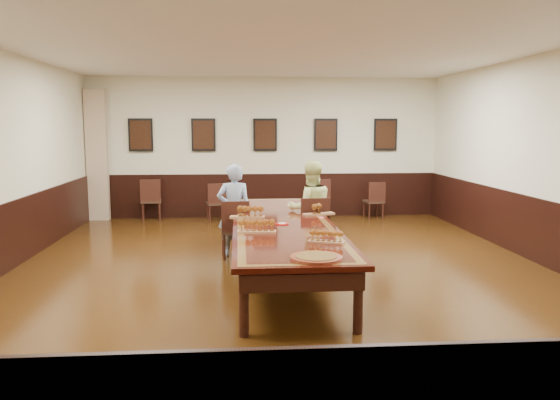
{
  "coord_description": "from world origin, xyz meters",
  "views": [
    {
      "loc": [
        -0.62,
        -7.59,
        2.11
      ],
      "look_at": [
        0.0,
        0.5,
        1.0
      ],
      "focal_mm": 35.0,
      "sensor_mm": 36.0,
      "label": 1
    }
  ],
  "objects": [
    {
      "name": "flight_b",
      "position": [
        0.59,
        0.58,
        0.84
      ],
      "size": [
        0.51,
        0.28,
        0.18
      ],
      "color": "#92623D",
      "rests_on": "conference_table"
    },
    {
      "name": "wall_right",
      "position": [
        4.01,
        0.0,
        1.6
      ],
      "size": [
        0.02,
        10.0,
        3.2
      ],
      "primitive_type": "cube",
      "color": "beige",
      "rests_on": "floor"
    },
    {
      "name": "wall_back",
      "position": [
        0.0,
        5.01,
        1.6
      ],
      "size": [
        8.0,
        0.02,
        3.2
      ],
      "primitive_type": "cube",
      "color": "beige",
      "rests_on": "floor"
    },
    {
      "name": "posters",
      "position": [
        0.0,
        4.94,
        1.9
      ],
      "size": [
        6.14,
        0.04,
        0.74
      ],
      "color": "black",
      "rests_on": "wall_back"
    },
    {
      "name": "flight_c",
      "position": [
        -0.4,
        -0.77,
        0.84
      ],
      "size": [
        0.5,
        0.17,
        0.18
      ],
      "color": "#92623D",
      "rests_on": "conference_table"
    },
    {
      "name": "pink_phone",
      "position": [
        0.6,
        0.3,
        0.76
      ],
      "size": [
        0.08,
        0.14,
        0.01
      ],
      "primitive_type": "cube",
      "rotation": [
        0.0,
        0.0,
        -0.16
      ],
      "color": "#E44C67",
      "rests_on": "conference_table"
    },
    {
      "name": "person_woman",
      "position": [
        0.53,
        1.04,
        0.77
      ],
      "size": [
        0.84,
        0.69,
        1.55
      ],
      "primitive_type": "imported",
      "rotation": [
        0.0,
        0.0,
        3.26
      ],
      "color": "#EEF89B",
      "rests_on": "floor"
    },
    {
      "name": "flight_a",
      "position": [
        -0.48,
        0.37,
        0.84
      ],
      "size": [
        0.52,
        0.21,
        0.19
      ],
      "color": "#92623D",
      "rests_on": "conference_table"
    },
    {
      "name": "carved_platter",
      "position": [
        0.16,
        -2.2,
        0.77
      ],
      "size": [
        0.58,
        0.58,
        0.04
      ],
      "color": "#612113",
      "rests_on": "conference_table"
    },
    {
      "name": "spare_chair_d",
      "position": [
        2.45,
        4.51,
        0.42
      ],
      "size": [
        0.46,
        0.49,
        0.85
      ],
      "primitive_type": null,
      "rotation": [
        0.0,
        0.0,
        3.29
      ],
      "color": "#301F15",
      "rests_on": "floor"
    },
    {
      "name": "spare_chair_b",
      "position": [
        -1.12,
        4.46,
        0.43
      ],
      "size": [
        0.48,
        0.51,
        0.86
      ],
      "primitive_type": null,
      "rotation": [
        0.0,
        0.0,
        3.33
      ],
      "color": "#301F15",
      "rests_on": "floor"
    },
    {
      "name": "floor",
      "position": [
        0.0,
        0.0,
        -0.01
      ],
      "size": [
        8.0,
        10.0,
        0.02
      ],
      "primitive_type": "cube",
      "color": "black",
      "rests_on": "ground"
    },
    {
      "name": "flight_d",
      "position": [
        0.39,
        -1.43,
        0.82
      ],
      "size": [
        0.44,
        0.28,
        0.16
      ],
      "color": "#92623D",
      "rests_on": "conference_table"
    },
    {
      "name": "red_plate_grp",
      "position": [
        -0.03,
        -0.19,
        0.76
      ],
      "size": [
        0.19,
        0.19,
        0.02
      ],
      "color": "#BA0C0C",
      "rests_on": "conference_table"
    },
    {
      "name": "conference_table",
      "position": [
        0.0,
        0.0,
        0.61
      ],
      "size": [
        1.4,
        5.0,
        0.76
      ],
      "color": "black",
      "rests_on": "floor"
    },
    {
      "name": "wainscoting",
      "position": [
        0.0,
        0.0,
        0.5
      ],
      "size": [
        8.0,
        10.0,
        1.0
      ],
      "color": "black",
      "rests_on": "floor"
    },
    {
      "name": "spare_chair_c",
      "position": [
        1.18,
        4.5,
        0.46
      ],
      "size": [
        0.48,
        0.52,
        0.93
      ],
      "primitive_type": null,
      "rotation": [
        0.0,
        0.0,
        3.25
      ],
      "color": "#301F15",
      "rests_on": "floor"
    },
    {
      "name": "wall_front",
      "position": [
        0.0,
        -5.01,
        1.6
      ],
      "size": [
        8.0,
        0.02,
        3.2
      ],
      "primitive_type": "cube",
      "color": "beige",
      "rests_on": "floor"
    },
    {
      "name": "ceiling",
      "position": [
        0.0,
        0.0,
        3.21
      ],
      "size": [
        8.0,
        10.0,
        0.02
      ],
      "primitive_type": "cube",
      "color": "white",
      "rests_on": "floor"
    },
    {
      "name": "person_man",
      "position": [
        -0.69,
        1.13,
        0.75
      ],
      "size": [
        0.57,
        0.4,
        1.5
      ],
      "primitive_type": "imported",
      "rotation": [
        0.0,
        0.0,
        3.22
      ],
      "color": "#4B77BD",
      "rests_on": "floor"
    },
    {
      "name": "chair_man",
      "position": [
        -0.69,
        1.03,
        0.47
      ],
      "size": [
        0.48,
        0.51,
        0.94
      ],
      "primitive_type": null,
      "rotation": [
        0.0,
        0.0,
        3.22
      ],
      "color": "#301F15",
      "rests_on": "floor"
    },
    {
      "name": "curtain",
      "position": [
        -3.75,
        4.82,
        1.45
      ],
      "size": [
        0.45,
        0.18,
        2.9
      ],
      "primitive_type": "cube",
      "color": "tan",
      "rests_on": "floor"
    },
    {
      "name": "spare_chair_a",
      "position": [
        -2.57,
        4.65,
        0.47
      ],
      "size": [
        0.48,
        0.52,
        0.94
      ],
      "primitive_type": null,
      "rotation": [
        0.0,
        0.0,
        3.24
      ],
      "color": "#301F15",
      "rests_on": "floor"
    },
    {
      "name": "chair_woman",
      "position": [
        0.55,
        0.94,
        0.49
      ],
      "size": [
        0.52,
        0.56,
        0.99
      ],
      "primitive_type": null,
      "rotation": [
        0.0,
        0.0,
        3.26
      ],
      "color": "#301F15",
      "rests_on": "floor"
    }
  ]
}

